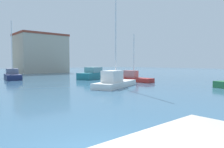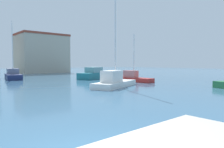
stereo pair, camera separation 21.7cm
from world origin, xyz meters
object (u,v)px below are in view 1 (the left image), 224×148
(sailboat_navy_inner_mooring, at_px, (12,75))
(motorboat_teal_outer_mooring, at_px, (95,74))
(sailboat_red_near_pier, at_px, (133,78))
(sailboat_white_distant_north, at_px, (115,81))

(sailboat_navy_inner_mooring, xyz_separation_m, motorboat_teal_outer_mooring, (10.14, -7.30, 0.05))
(sailboat_red_near_pier, xyz_separation_m, motorboat_teal_outer_mooring, (-0.77, 7.48, 0.17))
(sailboat_navy_inner_mooring, xyz_separation_m, sailboat_white_distant_north, (4.68, -18.14, -0.00))
(sailboat_navy_inner_mooring, bearing_deg, motorboat_teal_outer_mooring, -35.75)
(sailboat_white_distant_north, distance_m, motorboat_teal_outer_mooring, 12.13)
(sailboat_red_near_pier, bearing_deg, sailboat_white_distant_north, -151.72)
(sailboat_white_distant_north, relative_size, motorboat_teal_outer_mooring, 1.50)
(sailboat_navy_inner_mooring, distance_m, motorboat_teal_outer_mooring, 12.50)
(sailboat_navy_inner_mooring, height_order, motorboat_teal_outer_mooring, sailboat_navy_inner_mooring)
(sailboat_white_distant_north, bearing_deg, sailboat_red_near_pier, 28.28)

